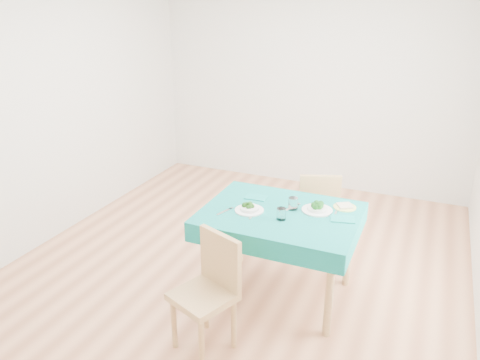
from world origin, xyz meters
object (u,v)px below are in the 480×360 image
at_px(chair_far, 317,207).
at_px(bowl_far, 317,207).
at_px(chair_near, 203,291).
at_px(bowl_near, 249,207).
at_px(side_plate, 345,207).
at_px(table, 279,254).

bearing_deg(chair_far, bowl_far, 82.74).
bearing_deg(chair_near, bowl_near, 108.91).
height_order(chair_far, bowl_near, chair_far).
bearing_deg(side_plate, bowl_near, -152.14).
relative_size(bowl_far, side_plate, 1.34).
bearing_deg(bowl_near, side_plate, 27.86).
relative_size(chair_near, side_plate, 5.16).
xyz_separation_m(table, side_plate, (0.45, 0.28, 0.38)).
relative_size(table, chair_far, 1.30).
xyz_separation_m(table, chair_far, (0.09, 0.83, 0.09)).
distance_m(chair_far, bowl_near, 1.02).
relative_size(chair_near, chair_far, 1.01).
relative_size(chair_far, bowl_far, 3.82).
bearing_deg(bowl_near, chair_far, 70.36).
bearing_deg(chair_far, table, 63.01).
height_order(table, bowl_far, bowl_far).
bearing_deg(bowl_far, table, -152.32).
bearing_deg(side_plate, chair_near, -123.07).
relative_size(table, chair_near, 1.28).
distance_m(chair_near, bowl_near, 0.81).
relative_size(chair_far, side_plate, 5.10).
height_order(bowl_far, side_plate, bowl_far).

